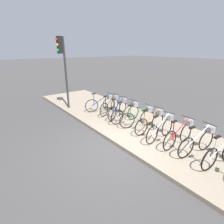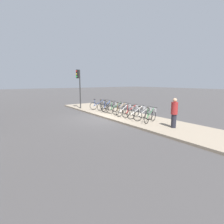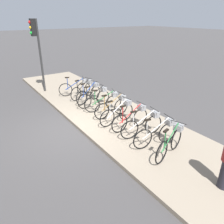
% 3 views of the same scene
% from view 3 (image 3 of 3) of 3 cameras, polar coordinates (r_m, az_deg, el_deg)
% --- Properties ---
extents(ground_plane, '(120.00, 120.00, 0.00)m').
position_cam_3_polar(ground_plane, '(7.88, -9.09, -4.39)').
color(ground_plane, '#423F3F').
extents(sidewalk, '(15.36, 3.10, 0.12)m').
position_cam_3_polar(sidewalk, '(8.53, 0.29, -1.30)').
color(sidewalk, gray).
rests_on(sidewalk, ground_plane).
extents(parked_bicycle_0, '(0.64, 1.44, 0.93)m').
position_cam_3_polar(parked_bicycle_0, '(10.71, -9.23, 6.48)').
color(parked_bicycle_0, black).
rests_on(parked_bicycle_0, sidewalk).
extents(parked_bicycle_1, '(0.63, 1.44, 0.93)m').
position_cam_3_polar(parked_bicycle_1, '(10.36, -7.35, 6.00)').
color(parked_bicycle_1, black).
rests_on(parked_bicycle_1, sidewalk).
extents(parked_bicycle_2, '(0.61, 1.45, 0.93)m').
position_cam_3_polar(parked_bicycle_2, '(9.83, -5.78, 5.09)').
color(parked_bicycle_2, black).
rests_on(parked_bicycle_2, sidewalk).
extents(parked_bicycle_3, '(0.46, 1.52, 0.93)m').
position_cam_3_polar(parked_bicycle_3, '(9.29, -4.24, 4.01)').
color(parked_bicycle_3, black).
rests_on(parked_bicycle_3, sidewalk).
extents(parked_bicycle_4, '(0.63, 1.44, 0.93)m').
position_cam_3_polar(parked_bicycle_4, '(8.76, -1.79, 2.80)').
color(parked_bicycle_4, black).
rests_on(parked_bicycle_4, sidewalk).
extents(parked_bicycle_5, '(0.46, 1.52, 0.93)m').
position_cam_3_polar(parked_bicycle_5, '(8.32, 0.47, 1.63)').
color(parked_bicycle_5, black).
rests_on(parked_bicycle_5, sidewalk).
extents(parked_bicycle_6, '(0.46, 1.51, 0.93)m').
position_cam_3_polar(parked_bicycle_6, '(7.80, 1.87, 0.06)').
color(parked_bicycle_6, black).
rests_on(parked_bicycle_6, sidewalk).
extents(parked_bicycle_7, '(0.46, 1.52, 0.93)m').
position_cam_3_polar(parked_bicycle_7, '(7.43, 5.35, -1.34)').
color(parked_bicycle_7, black).
rests_on(parked_bicycle_7, sidewalk).
extents(parked_bicycle_8, '(0.46, 1.50, 0.93)m').
position_cam_3_polar(parked_bicycle_8, '(7.03, 8.46, -3.04)').
color(parked_bicycle_8, black).
rests_on(parked_bicycle_8, sidewalk).
extents(parked_bicycle_9, '(0.46, 1.50, 0.93)m').
position_cam_3_polar(parked_bicycle_9, '(6.61, 11.99, -5.19)').
color(parked_bicycle_9, black).
rests_on(parked_bicycle_9, sidewalk).
extents(parked_bicycle_10, '(0.57, 1.47, 0.93)m').
position_cam_3_polar(parked_bicycle_10, '(6.26, 15.21, -7.28)').
color(parked_bicycle_10, black).
rests_on(parked_bicycle_10, sidewalk).
extents(traffic_light, '(0.24, 0.40, 3.45)m').
position_cam_3_polar(traffic_light, '(11.31, -19.20, 17.14)').
color(traffic_light, '#2D2D2D').
rests_on(traffic_light, sidewalk).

